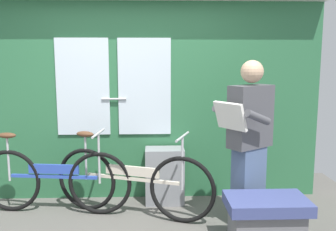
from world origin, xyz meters
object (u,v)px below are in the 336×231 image
object	(u,v)px
passenger_reading_newspaper	(249,141)
bicycle_near_door	(53,180)
trash_bin_by_wall	(165,176)
bicycle_leaning_behind	(132,182)
bench_seat_corner	(266,221)

from	to	relation	value
passenger_reading_newspaper	bicycle_near_door	bearing A→B (deg)	-45.33
trash_bin_by_wall	bicycle_leaning_behind	bearing A→B (deg)	-135.12
trash_bin_by_wall	bench_seat_corner	distance (m)	1.36
passenger_reading_newspaper	trash_bin_by_wall	bearing A→B (deg)	-72.45
passenger_reading_newspaper	bench_seat_corner	distance (m)	0.76
bicycle_near_door	trash_bin_by_wall	distance (m)	1.22
passenger_reading_newspaper	bench_seat_corner	xyz separation A→B (m)	(0.06, -0.44, -0.62)
bicycle_leaning_behind	trash_bin_by_wall	distance (m)	0.51
bicycle_near_door	bench_seat_corner	bearing A→B (deg)	-14.71
bicycle_near_door	passenger_reading_newspaper	size ratio (longest dim) A/B	1.02
bicycle_near_door	bicycle_leaning_behind	world-z (taller)	bicycle_leaning_behind
bicycle_near_door	bench_seat_corner	size ratio (longest dim) A/B	2.37
trash_bin_by_wall	passenger_reading_newspaper	bearing A→B (deg)	-37.99
bicycle_leaning_behind	bench_seat_corner	size ratio (longest dim) A/B	2.39
bicycle_near_door	trash_bin_by_wall	xyz separation A→B (m)	(1.19, 0.24, -0.05)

